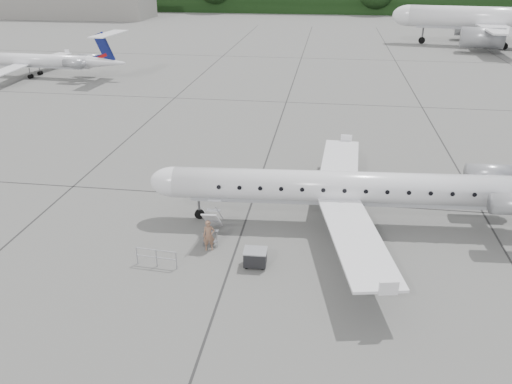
# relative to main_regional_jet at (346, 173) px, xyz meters

# --- Properties ---
(ground) EXTENTS (320.00, 320.00, 0.00)m
(ground) POSITION_rel_main_regional_jet_xyz_m (0.35, -3.11, -3.38)
(ground) COLOR slate
(ground) RESTS_ON ground
(main_regional_jet) EXTENTS (27.68, 20.85, 6.76)m
(main_regional_jet) POSITION_rel_main_regional_jet_xyz_m (0.00, 0.00, 0.00)
(main_regional_jet) COLOR silver
(main_regional_jet) RESTS_ON ground
(airstair) EXTENTS (1.03, 2.53, 2.12)m
(airstair) POSITION_rel_main_regional_jet_xyz_m (-7.50, -2.78, -2.32)
(airstair) COLOR silver
(airstair) RESTS_ON ground
(passenger) EXTENTS (0.76, 0.61, 1.80)m
(passenger) POSITION_rel_main_regional_jet_xyz_m (-7.40, -4.17, -2.48)
(passenger) COLOR #835D47
(passenger) RESTS_ON ground
(safety_railing) EXTENTS (2.20, 0.23, 1.00)m
(safety_railing) POSITION_rel_main_regional_jet_xyz_m (-9.75, -6.20, -2.88)
(safety_railing) COLOR #95979E
(safety_railing) RESTS_ON ground
(baggage_cart) EXTENTS (1.20, 0.99, 1.01)m
(baggage_cart) POSITION_rel_main_regional_jet_xyz_m (-4.62, -5.40, -2.87)
(baggage_cart) COLOR black
(baggage_cart) RESTS_ON ground
(bg_narrowbody) EXTENTS (41.99, 33.01, 13.74)m
(bg_narrowbody) POSITION_rel_main_regional_jet_xyz_m (27.61, 71.90, 3.49)
(bg_narrowbody) COLOR silver
(bg_narrowbody) RESTS_ON ground
(bg_regional_left) EXTENTS (24.36, 18.21, 6.14)m
(bg_regional_left) POSITION_rel_main_regional_jet_xyz_m (-42.03, 36.21, -0.31)
(bg_regional_left) COLOR silver
(bg_regional_left) RESTS_ON ground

